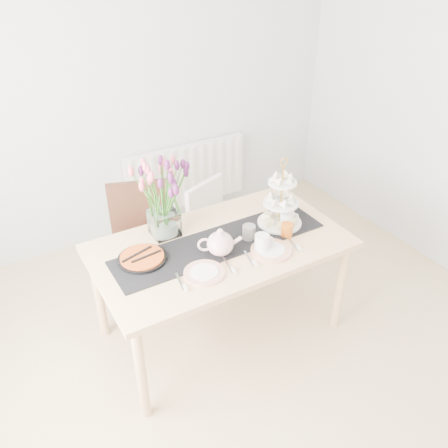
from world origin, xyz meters
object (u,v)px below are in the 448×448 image
cake_stand (280,208)px  plate_left (204,273)px  mug_orange (287,230)px  cream_jug (287,218)px  tart_tin (142,259)px  dining_table (220,253)px  chair_white (215,225)px  mug_white (262,243)px  radiator (187,175)px  chair_brown (144,236)px  teapot (220,244)px  plate_right (271,250)px  mug_grey (249,233)px  tulip_vase (161,188)px

cake_stand → plate_left: (-0.69, -0.22, -0.12)m
cake_stand → mug_orange: (-0.04, -0.14, -0.08)m
cake_stand → cream_jug: size_ratio=4.56×
tart_tin → dining_table: bearing=-9.1°
chair_white → mug_white: 0.86m
radiator → mug_orange: bearing=-93.1°
chair_brown → cream_jug: (0.78, -0.65, 0.26)m
teapot → cake_stand: bearing=35.1°
dining_table → chair_white: bearing=63.6°
radiator → plate_right: (-0.27, -1.74, 0.31)m
mug_grey → plate_right: bearing=-106.6°
dining_table → chair_brown: size_ratio=1.73×
tulip_vase → mug_grey: 0.62m
tart_tin → chair_brown: bearing=68.9°
dining_table → tart_tin: tart_tin is taller
cake_stand → teapot: cake_stand is taller
tart_tin → cream_jug: bearing=-6.2°
chair_white → mug_grey: 0.73m
mug_orange → chair_white: bearing=67.4°
cream_jug → plate_right: cream_jug is taller
dining_table → plate_right: plate_right is taller
chair_brown → mug_orange: 1.07m
chair_white → mug_grey: mug_grey is taller
mug_grey → tulip_vase: bearing=112.6°
chair_white → cake_stand: 0.74m
cake_stand → tulip_vase: bearing=158.5°
dining_table → cream_jug: 0.51m
cream_jug → teapot: bearing=-152.0°
plate_left → teapot: bearing=33.5°
mug_white → plate_left: bearing=-172.2°
radiator → chair_brown: chair_brown is taller
teapot → mug_grey: 0.25m
radiator → cake_stand: cake_stand is taller
mug_white → plate_right: mug_white is taller
chair_white → cream_jug: (0.21, -0.62, 0.33)m
dining_table → chair_brown: bearing=114.5°
chair_brown → cream_jug: size_ratio=9.71×
tart_tin → plate_right: tart_tin is taller
chair_white → tart_tin: (-0.79, -0.51, 0.30)m
chair_brown → plate_right: bearing=-40.3°
mug_white → plate_right: (0.04, -0.04, -0.05)m
tart_tin → plate_left: tart_tin is taller
tulip_vase → tart_tin: size_ratio=2.12×
mug_grey → mug_orange: 0.25m
chair_white → tart_tin: size_ratio=2.74×
tulip_vase → cake_stand: tulip_vase is taller
dining_table → cream_jug: cream_jug is taller
chair_white → tart_tin: bearing=-168.7°
mug_grey → plate_right: mug_grey is taller
chair_white → cake_stand: bearing=-95.9°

